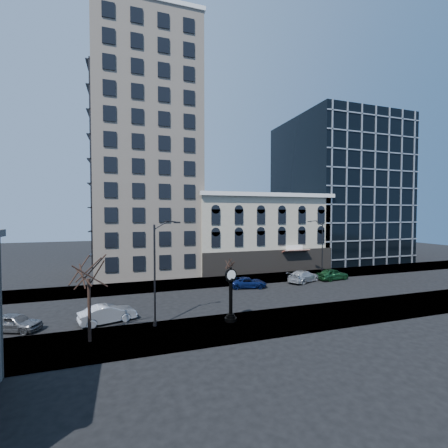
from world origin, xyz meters
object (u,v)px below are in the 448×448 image
object	(u,v)px
street_lamp_near	(162,245)
street_clock	(231,297)
car_near_a	(14,323)
car_near_b	(108,314)

from	to	relation	value
street_lamp_near	street_clock	bearing A→B (deg)	-18.07
street_lamp_near	car_near_a	size ratio (longest dim) A/B	2.14
street_lamp_near	car_near_b	xyz separation A→B (m)	(-4.37, 2.24, -5.96)
street_clock	car_near_a	world-z (taller)	street_clock
street_lamp_near	car_near_b	world-z (taller)	street_lamp_near
car_near_a	street_lamp_near	bearing A→B (deg)	-81.58
street_clock	car_near_a	bearing A→B (deg)	154.68
car_near_b	car_near_a	bearing A→B (deg)	70.81
street_clock	street_lamp_near	xyz separation A→B (m)	(-5.60, 0.98, 4.51)
car_near_b	street_lamp_near	bearing A→B (deg)	-134.12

